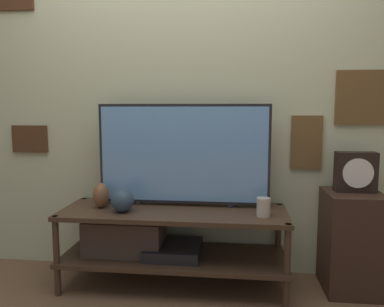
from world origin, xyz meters
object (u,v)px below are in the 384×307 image
Objects in this scene: vase_urn_stoneware at (101,195)px; candle_jar at (263,207)px; mantel_clock at (356,172)px; television at (183,154)px; vase_round_glass at (122,200)px.

vase_urn_stoneware is 1.08m from candle_jar.
mantel_clock reaches higher than candle_jar.
vase_urn_stoneware is 1.68m from mantel_clock.
candle_jar is at bearing -4.86° from vase_urn_stoneware.
television is 9.95× the size of candle_jar.
vase_urn_stoneware is at bearing 175.14° from candle_jar.
vase_round_glass is at bearing 179.86° from candle_jar.
television is at bearing 11.32° from vase_urn_stoneware.
candle_jar is (0.90, -0.00, -0.02)m from vase_round_glass.
candle_jar is at bearing -0.14° from vase_round_glass.
television is 0.64m from candle_jar.
mantel_clock is at bearing 3.28° from vase_urn_stoneware.
candle_jar is at bearing -20.86° from television.
vase_round_glass is 0.91× the size of vase_urn_stoneware.
vase_round_glass is 0.20m from vase_urn_stoneware.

